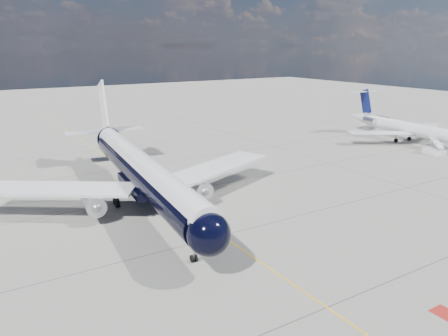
# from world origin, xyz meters

# --- Properties ---
(ground) EXTENTS (320.00, 320.00, 0.00)m
(ground) POSITION_xyz_m (0.00, 30.00, 0.00)
(ground) COLOR gray
(ground) RESTS_ON ground
(taxiway_centerline) EXTENTS (0.16, 160.00, 0.01)m
(taxiway_centerline) POSITION_xyz_m (0.00, 25.00, 0.00)
(taxiway_centerline) COLOR #F2B60C
(taxiway_centerline) RESTS_ON ground
(red_marking) EXTENTS (1.60, 1.60, 0.01)m
(red_marking) POSITION_xyz_m (6.80, -10.00, 0.00)
(red_marking) COLOR maroon
(red_marking) RESTS_ON ground
(main_airliner) EXTENTS (38.81, 47.47, 13.71)m
(main_airliner) POSITION_xyz_m (-3.27, 23.80, 4.26)
(main_airliner) COLOR black
(main_airliner) RESTS_ON ground
(regional_jet) EXTENTS (24.84, 28.67, 9.71)m
(regional_jet) POSITION_xyz_m (55.40, 30.56, 3.06)
(regional_jet) COLOR white
(regional_jet) RESTS_ON ground
(boarding_stair) EXTENTS (3.10, 3.63, 3.57)m
(boarding_stair) POSITION_xyz_m (51.03, 19.82, 0.66)
(boarding_stair) COLOR white
(boarding_stair) RESTS_ON ground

